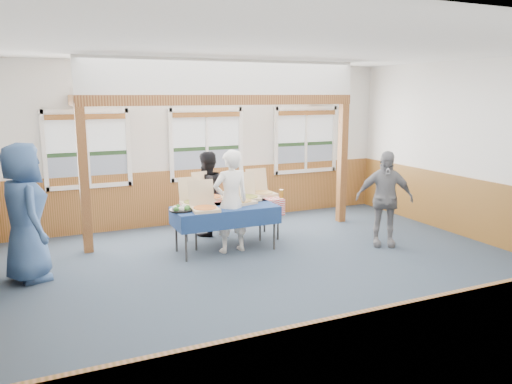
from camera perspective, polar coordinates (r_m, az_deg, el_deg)
floor at (r=7.41m, az=3.27°, el=-9.38°), size 8.00×8.00×0.00m
ceiling at (r=6.97m, az=3.57°, el=16.09°), size 8.00×8.00×0.00m
wall_back at (r=10.22m, az=-5.74°, el=5.50°), size 8.00×0.00×8.00m
wall_front at (r=4.29m, az=25.64°, el=-3.43°), size 8.00×0.00×8.00m
wall_right at (r=9.54m, az=25.31°, el=4.08°), size 0.00×8.00×8.00m
wainscot_back at (r=10.35m, az=-5.58°, el=-0.30°), size 7.98×0.05×1.10m
wainscot_front at (r=4.66m, az=24.27°, el=-15.97°), size 7.98×0.05×1.10m
wainscot_right at (r=9.68m, az=24.70°, el=-2.09°), size 0.05×6.98×1.10m
window_left at (r=9.69m, az=-18.71°, el=5.13°), size 1.56×0.10×1.46m
window_mid at (r=10.17m, az=-5.67°, el=5.92°), size 1.56×0.10×1.46m
window_right at (r=11.12m, az=5.70°, el=6.36°), size 1.56×0.10×1.46m
post_left at (r=8.59m, az=-19.06°, el=1.18°), size 0.15×0.15×2.40m
post_right at (r=10.30m, az=9.83°, el=3.19°), size 0.15×0.15×2.40m
cross_beam at (r=9.04m, az=-3.39°, el=10.46°), size 5.15×0.18×0.18m
table_left at (r=8.31m, az=-3.54°, el=-2.09°), size 1.75×0.84×0.76m
table_right at (r=8.87m, az=-2.74°, el=-1.23°), size 1.78×0.92×0.76m
pizza_box_a at (r=8.05m, az=-5.92°, el=-1.61°), size 0.46×0.54×0.46m
pizza_box_b at (r=8.55m, az=-1.81°, el=-0.83°), size 0.51×0.57×0.43m
pizza_box_c at (r=8.52m, az=-7.20°, el=-0.96°), size 0.41×0.49×0.43m
pizza_box_d at (r=8.90m, az=-5.35°, el=-0.37°), size 0.53×0.60×0.47m
pizza_box_e at (r=8.87m, az=-1.02°, el=-0.37°), size 0.47×0.55×0.45m
pizza_box_f at (r=9.22m, az=0.67°, el=0.08°), size 0.45×0.54×0.46m
veggie_tray at (r=8.06m, az=-8.54°, el=-1.94°), size 0.38×0.38×0.09m
drink_glass at (r=8.96m, az=2.91°, el=-0.21°), size 0.07×0.07×0.15m
woman_white at (r=8.22m, az=-2.87°, el=-1.08°), size 0.65×0.45×1.72m
woman_black at (r=9.26m, az=-5.67°, el=-0.20°), size 0.93×0.85×1.57m
man_blue at (r=7.63m, az=-24.92°, el=-2.16°), size 0.84×1.08×1.95m
person_grey at (r=8.85m, az=14.46°, el=-0.74°), size 1.05×0.82×1.66m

